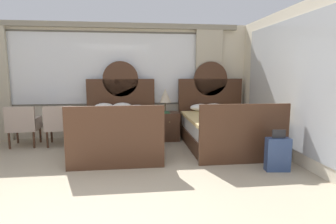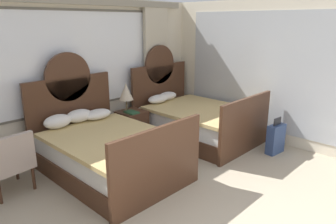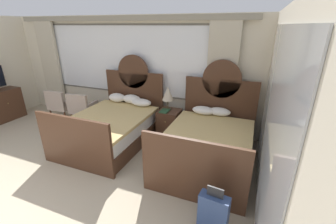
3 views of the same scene
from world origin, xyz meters
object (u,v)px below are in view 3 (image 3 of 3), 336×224
object	(u,v)px
bed_near_window	(113,125)
armchair_by_window_centre	(61,104)
suitcase_on_floor	(213,213)
bed_near_mirror	(208,144)
table_lamp_on_nightstand	(168,94)
armchair_by_window_left	(82,107)
book_on_nightstand	(165,111)
nightstand_between_beds	(169,123)

from	to	relation	value
bed_near_window	armchair_by_window_centre	size ratio (longest dim) A/B	2.54
armchair_by_window_centre	suitcase_on_floor	xyz separation A→B (m)	(4.55, -2.02, -0.21)
bed_near_mirror	suitcase_on_floor	distance (m)	1.57
table_lamp_on_nightstand	armchair_by_window_left	size ratio (longest dim) A/B	0.62
suitcase_on_floor	armchair_by_window_centre	bearing A→B (deg)	156.13
book_on_nightstand	suitcase_on_floor	distance (m)	2.66
bed_near_window	suitcase_on_floor	xyz separation A→B (m)	(2.55, -1.53, -0.11)
bed_near_window	nightstand_between_beds	world-z (taller)	bed_near_window
bed_near_window	armchair_by_window_centre	distance (m)	2.07
bed_near_window	table_lamp_on_nightstand	world-z (taller)	bed_near_window
bed_near_window	bed_near_mirror	world-z (taller)	same
bed_near_window	nightstand_between_beds	size ratio (longest dim) A/B	3.44
bed_near_mirror	armchair_by_window_centre	size ratio (longest dim) A/B	2.54
bed_near_mirror	table_lamp_on_nightstand	xyz separation A→B (m)	(-1.13, 0.78, 0.64)
armchair_by_window_centre	bed_near_mirror	bearing A→B (deg)	-6.86
nightstand_between_beds	table_lamp_on_nightstand	distance (m)	0.70
bed_near_mirror	table_lamp_on_nightstand	bearing A→B (deg)	145.35
bed_near_window	armchair_by_window_left	xyz separation A→B (m)	(-1.27, 0.49, 0.10)
table_lamp_on_nightstand	armchair_by_window_centre	xyz separation A→B (m)	(-3.02, -0.28, -0.54)
nightstand_between_beds	book_on_nightstand	world-z (taller)	book_on_nightstand
armchair_by_window_left	suitcase_on_floor	xyz separation A→B (m)	(3.82, -2.02, -0.21)
armchair_by_window_left	nightstand_between_beds	bearing A→B (deg)	5.27
table_lamp_on_nightstand	suitcase_on_floor	xyz separation A→B (m)	(1.53, -2.30, -0.75)
bed_near_mirror	nightstand_between_beds	distance (m)	1.29
nightstand_between_beds	armchair_by_window_left	world-z (taller)	armchair_by_window_left
bed_near_window	table_lamp_on_nightstand	size ratio (longest dim) A/B	4.07
bed_near_mirror	suitcase_on_floor	xyz separation A→B (m)	(0.40, -1.52, -0.11)
nightstand_between_beds	suitcase_on_floor	xyz separation A→B (m)	(1.47, -2.23, -0.05)
book_on_nightstand	armchair_by_window_left	bearing A→B (deg)	-176.98
book_on_nightstand	armchair_by_window_left	distance (m)	2.28
table_lamp_on_nightstand	armchair_by_window_centre	world-z (taller)	table_lamp_on_nightstand
table_lamp_on_nightstand	suitcase_on_floor	world-z (taller)	table_lamp_on_nightstand
armchair_by_window_centre	table_lamp_on_nightstand	bearing A→B (deg)	5.33
bed_near_mirror	table_lamp_on_nightstand	world-z (taller)	bed_near_mirror
armchair_by_window_left	bed_near_mirror	bearing A→B (deg)	-8.32
table_lamp_on_nightstand	armchair_by_window_left	distance (m)	2.37
book_on_nightstand	armchair_by_window_left	world-z (taller)	armchair_by_window_left
armchair_by_window_centre	suitcase_on_floor	size ratio (longest dim) A/B	1.30
bed_near_mirror	armchair_by_window_left	world-z (taller)	bed_near_mirror
bed_near_window	book_on_nightstand	distance (m)	1.20
bed_near_mirror	nightstand_between_beds	bearing A→B (deg)	146.24
nightstand_between_beds	suitcase_on_floor	distance (m)	2.67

